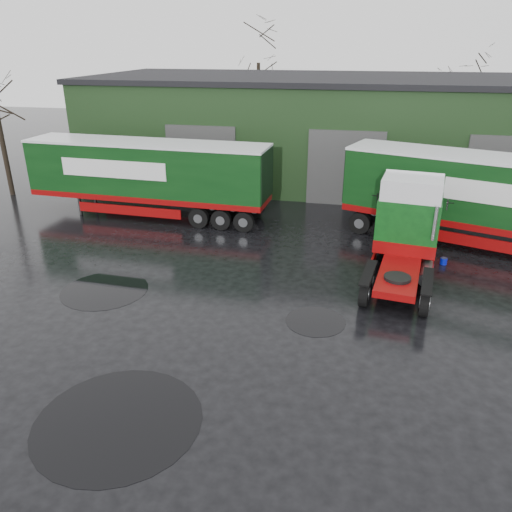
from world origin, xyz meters
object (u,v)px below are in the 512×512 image
Objects in this scene: tree_back_a at (258,87)px; tree_back_b at (459,104)px; hero_tractor at (404,237)px; lorry_right at (484,203)px; warehouse at (350,129)px; trailer_left at (149,179)px; wash_bucket at (444,261)px.

tree_back_b is at bearing 0.00° from tree_back_a.
lorry_right is (3.50, 4.50, 0.14)m from hero_tractor.
tree_back_a is at bearing -126.97° from lorry_right.
hero_tractor is 26.16m from tree_back_b.
trailer_left is (-9.50, -10.00, -1.25)m from warehouse.
warehouse is 2.64× the size of trailer_left.
warehouse is 15.75m from hero_tractor.
hero_tractor is 27.73m from tree_back_a.
warehouse is 12.82m from tree_back_b.
wash_bucket is 23.83m from tree_back_b.
hero_tractor reaches higher than wash_bucket.
lorry_right is 3.37m from wash_bucket.
tree_back_b is (3.65, 23.27, 3.62)m from wash_bucket.
trailer_left is 1.29× the size of tree_back_a.
tree_back_a is 1.27× the size of tree_back_b.
trailer_left is at bearing -74.36° from lorry_right.
wash_bucket is at bearing -16.62° from lorry_right.
lorry_right is at bearing 60.37° from hero_tractor.
wash_bucket is 0.03× the size of tree_back_a.
hero_tractor is at bearing -129.73° from wash_bucket.
wash_bucket is at bearing -100.54° from trailer_left.
tree_back_a is (1.50, 20.00, 2.84)m from trailer_left.
trailer_left is 15.53m from lorry_right.
wash_bucket is (13.85, -3.27, -1.78)m from trailer_left.
hero_tractor is (2.50, -15.50, -1.31)m from warehouse.
trailer_left is 1.64× the size of tree_back_b.
wash_bucket is at bearing -98.91° from tree_back_b.
tree_back_a reaches higher than wash_bucket.
hero_tractor is at bearing -111.87° from trailer_left.
wash_bucket is at bearing -71.85° from warehouse.
warehouse is 5.45× the size of hero_tractor.
tree_back_b is (5.50, 25.50, 1.90)m from hero_tractor.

